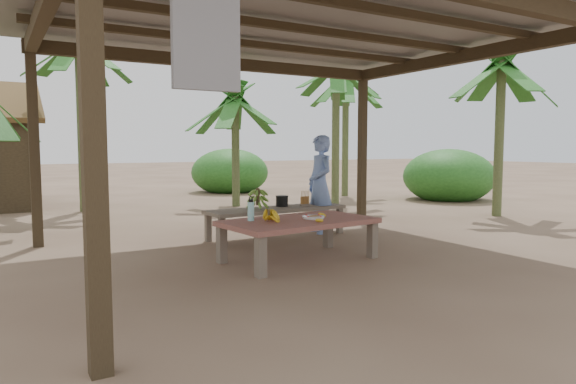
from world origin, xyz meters
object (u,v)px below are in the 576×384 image
plate (313,217)px  woman (320,184)px  water_flask (251,210)px  ripe_banana_bunch (269,215)px  bench (277,211)px  cooking_pot (282,201)px  work_table (299,225)px

plate → woman: 1.97m
water_flask → woman: (1.88, 1.36, 0.16)m
ripe_banana_bunch → woman: woman is taller
bench → cooking_pot: cooking_pot is taller
plate → cooking_pot: 1.77m
bench → cooking_pot: 0.22m
work_table → woman: woman is taller
bench → water_flask: (-1.10, -1.37, 0.23)m
cooking_pot → woman: bearing=-9.9°
ripe_banana_bunch → plate: ripe_banana_bunch is taller
plate → cooking_pot: cooking_pot is taller
ripe_banana_bunch → cooking_pot: (1.10, 1.65, -0.05)m
ripe_banana_bunch → cooking_pot: bearing=56.2°
plate → cooking_pot: (0.52, 1.69, 0.01)m
water_flask → woman: size_ratio=0.19×
bench → water_flask: bearing=-131.6°
bench → ripe_banana_bunch: ripe_banana_bunch is taller
water_flask → cooking_pot: bearing=49.6°
bench → plate: bearing=-105.8°
work_table → plate: size_ratio=7.12×
woman → bench: bearing=-84.3°
ripe_banana_bunch → plate: bearing=-4.5°
water_flask → work_table: bearing=-19.1°
bench → ripe_banana_bunch: bearing=-124.4°
work_table → woman: 2.07m
bench → water_flask: 1.77m
ripe_banana_bunch → cooking_pot: size_ratio=1.34×
work_table → cooking_pot: size_ratio=10.11×
work_table → bench: 1.66m
bench → water_flask: water_flask is taller
work_table → plate: bearing=-17.2°
woman → water_flask: bearing=-47.5°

